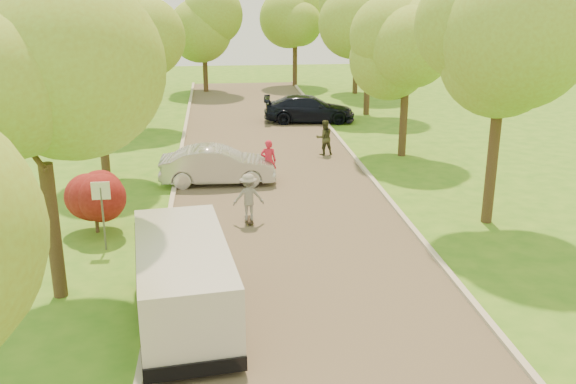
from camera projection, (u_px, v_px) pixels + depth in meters
name	position (u px, v px, depth m)	size (l,w,h in m)	color
ground	(312.00, 300.00, 16.56)	(100.00, 100.00, 0.00)	#36761C
road	(280.00, 201.00, 24.12)	(8.00, 60.00, 0.01)	#4C4438
curb_left	(171.00, 203.00, 23.67)	(0.18, 60.00, 0.12)	#B2AD9E
curb_right	(386.00, 196.00, 24.53)	(0.18, 60.00, 0.12)	#B2AD9E
street_sign	(102.00, 201.00, 19.24)	(0.55, 0.06, 2.17)	#59595E
red_shrub	(95.00, 201.00, 20.74)	(1.70, 1.70, 1.95)	#382619
tree_l_mida	(46.00, 99.00, 15.23)	(4.71, 4.60, 7.39)	#382619
tree_l_midb	(101.00, 67.00, 25.75)	(4.30, 4.20, 6.62)	#382619
tree_l_far	(138.00, 28.00, 34.96)	(4.92, 4.80, 7.79)	#382619
tree_r_mida	(509.00, 58.00, 20.32)	(5.13, 5.00, 7.95)	#382619
tree_r_midb	(412.00, 51.00, 28.98)	(4.51, 4.40, 7.01)	#382619
tree_r_far	(374.00, 18.00, 38.19)	(5.33, 5.20, 8.34)	#382619
tree_bg_a	(114.00, 23.00, 42.31)	(5.12, 5.00, 7.72)	#382619
tree_bg_b	(360.00, 16.00, 45.95)	(5.12, 5.00, 7.95)	#382619
tree_bg_c	(206.00, 23.00, 46.82)	(4.92, 4.80, 7.33)	#382619
tree_bg_d	(298.00, 17.00, 49.37)	(5.12, 5.00, 7.72)	#382619
minivan	(183.00, 280.00, 15.28)	(2.75, 5.61, 2.01)	silver
silver_sedan	(218.00, 165.00, 25.99)	(1.62, 4.65, 1.53)	#AEAFB3
dark_sedan	(309.00, 109.00, 37.60)	(2.16, 5.31, 1.54)	black
longboard	(249.00, 220.00, 21.91)	(0.28, 0.85, 0.10)	black
skateboarder	(248.00, 197.00, 21.65)	(1.05, 0.61, 1.63)	gray
person_striped	(268.00, 161.00, 26.19)	(0.64, 0.42, 1.77)	red
person_olive	(324.00, 138.00, 30.31)	(0.82, 0.64, 1.68)	#353822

